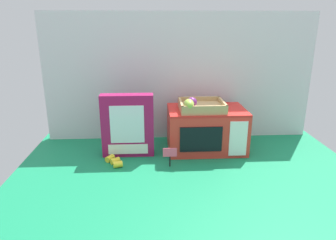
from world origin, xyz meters
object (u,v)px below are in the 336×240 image
object	(u,v)px
toy_microwave	(206,129)
price_sign	(170,154)
loose_toy_banana	(114,161)
cookie_set_box	(128,126)
food_groups_crate	(200,106)

from	to	relation	value
toy_microwave	price_sign	world-z (taller)	toy_microwave
loose_toy_banana	toy_microwave	bearing A→B (deg)	19.07
price_sign	cookie_set_box	bearing A→B (deg)	143.83
toy_microwave	loose_toy_banana	bearing A→B (deg)	-160.93
food_groups_crate	price_sign	bearing A→B (deg)	-132.84
toy_microwave	price_sign	size ratio (longest dim) A/B	4.27
price_sign	toy_microwave	bearing A→B (deg)	44.81
food_groups_crate	loose_toy_banana	world-z (taller)	food_groups_crate
loose_toy_banana	cookie_set_box	bearing A→B (deg)	59.72
toy_microwave	food_groups_crate	distance (m)	0.15
toy_microwave	cookie_set_box	size ratio (longest dim) A/B	1.26
toy_microwave	food_groups_crate	world-z (taller)	food_groups_crate
food_groups_crate	loose_toy_banana	size ratio (longest dim) A/B	1.98
toy_microwave	loose_toy_banana	size ratio (longest dim) A/B	3.51
cookie_set_box	food_groups_crate	bearing A→B (deg)	3.93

